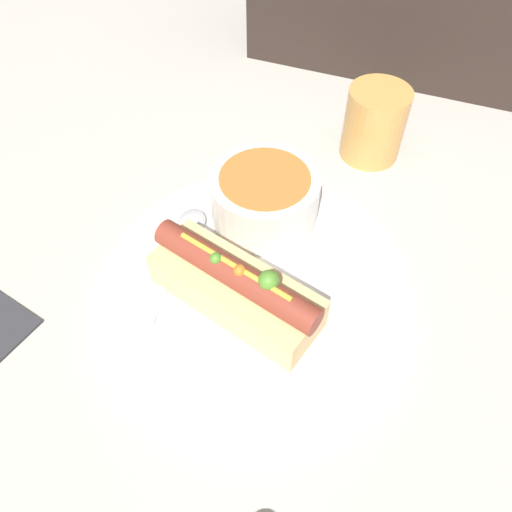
# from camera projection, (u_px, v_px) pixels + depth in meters

# --- Properties ---
(ground_plane) EXTENTS (4.00, 4.00, 0.00)m
(ground_plane) POSITION_uv_depth(u_px,v_px,m) (256.00, 286.00, 0.49)
(ground_plane) COLOR #BCB7AD
(dinner_plate) EXTENTS (0.29, 0.29, 0.02)m
(dinner_plate) POSITION_uv_depth(u_px,v_px,m) (256.00, 281.00, 0.48)
(dinner_plate) COLOR white
(dinner_plate) RESTS_ON ground_plane
(hot_dog) EXTENTS (0.17, 0.10, 0.07)m
(hot_dog) POSITION_uv_depth(u_px,v_px,m) (236.00, 287.00, 0.44)
(hot_dog) COLOR #E5C17F
(hot_dog) RESTS_ON dinner_plate
(soup_bowl) EXTENTS (0.11, 0.11, 0.06)m
(soup_bowl) POSITION_uv_depth(u_px,v_px,m) (264.00, 196.00, 0.50)
(soup_bowl) COLOR silver
(soup_bowl) RESTS_ON dinner_plate
(spoon) EXTENTS (0.04, 0.14, 0.01)m
(spoon) POSITION_uv_depth(u_px,v_px,m) (186.00, 235.00, 0.50)
(spoon) COLOR #B7B7BC
(spoon) RESTS_ON dinner_plate
(drinking_glass) EXTENTS (0.07, 0.07, 0.09)m
(drinking_glass) POSITION_uv_depth(u_px,v_px,m) (374.00, 124.00, 0.58)
(drinking_glass) COLOR #D8994C
(drinking_glass) RESTS_ON ground_plane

